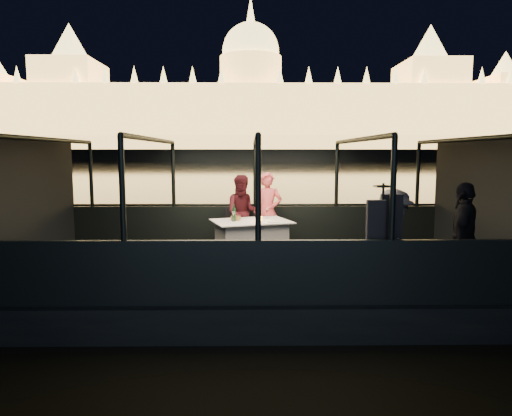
{
  "coord_description": "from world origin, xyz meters",
  "views": [
    {
      "loc": [
        -0.1,
        -8.03,
        2.56
      ],
      "look_at": [
        0.0,
        0.4,
        1.55
      ],
      "focal_mm": 32.0,
      "sensor_mm": 36.0,
      "label": 1
    }
  ],
  "objects_px": {
    "dining_table_central": "(251,240)",
    "passenger_dark": "(464,237)",
    "chair_port_right": "(262,230)",
    "person_man_maroon": "(243,216)",
    "chair_port_left": "(234,230)",
    "wine_bottle": "(234,213)",
    "passenger_stripe": "(393,236)",
    "person_woman_coral": "(268,216)",
    "coat_stand": "(382,237)"
  },
  "relations": [
    {
      "from": "dining_table_central",
      "to": "passenger_dark",
      "type": "relative_size",
      "value": 0.88
    },
    {
      "from": "chair_port_right",
      "to": "person_man_maroon",
      "type": "distance_m",
      "value": 0.5
    },
    {
      "from": "chair_port_left",
      "to": "wine_bottle",
      "type": "height_order",
      "value": "wine_bottle"
    },
    {
      "from": "dining_table_central",
      "to": "person_man_maroon",
      "type": "height_order",
      "value": "person_man_maroon"
    },
    {
      "from": "chair_port_left",
      "to": "passenger_stripe",
      "type": "relative_size",
      "value": 0.58
    },
    {
      "from": "dining_table_central",
      "to": "person_woman_coral",
      "type": "bearing_deg",
      "value": 66.23
    },
    {
      "from": "chair_port_left",
      "to": "person_woman_coral",
      "type": "relative_size",
      "value": 0.54
    },
    {
      "from": "dining_table_central",
      "to": "coat_stand",
      "type": "bearing_deg",
      "value": -53.28
    },
    {
      "from": "chair_port_left",
      "to": "coat_stand",
      "type": "relative_size",
      "value": 0.54
    },
    {
      "from": "chair_port_right",
      "to": "passenger_dark",
      "type": "height_order",
      "value": "passenger_dark"
    },
    {
      "from": "coat_stand",
      "to": "chair_port_right",
      "type": "bearing_deg",
      "value": 116.41
    },
    {
      "from": "chair_port_left",
      "to": "person_man_maroon",
      "type": "bearing_deg",
      "value": -10.97
    },
    {
      "from": "person_woman_coral",
      "to": "dining_table_central",
      "type": "bearing_deg",
      "value": -106.07
    },
    {
      "from": "coat_stand",
      "to": "chair_port_left",
      "type": "bearing_deg",
      "value": 124.13
    },
    {
      "from": "chair_port_left",
      "to": "coat_stand",
      "type": "height_order",
      "value": "coat_stand"
    },
    {
      "from": "chair_port_left",
      "to": "passenger_stripe",
      "type": "height_order",
      "value": "passenger_stripe"
    },
    {
      "from": "chair_port_left",
      "to": "passenger_dark",
      "type": "height_order",
      "value": "passenger_dark"
    },
    {
      "from": "passenger_stripe",
      "to": "wine_bottle",
      "type": "bearing_deg",
      "value": 37.39
    },
    {
      "from": "passenger_stripe",
      "to": "wine_bottle",
      "type": "xyz_separation_m",
      "value": [
        -2.42,
        2.12,
        0.06
      ]
    },
    {
      "from": "person_woman_coral",
      "to": "chair_port_left",
      "type": "bearing_deg",
      "value": -170.85
    },
    {
      "from": "person_woman_coral",
      "to": "wine_bottle",
      "type": "distance_m",
      "value": 1.08
    },
    {
      "from": "person_man_maroon",
      "to": "passenger_dark",
      "type": "bearing_deg",
      "value": -48.79
    },
    {
      "from": "passenger_dark",
      "to": "wine_bottle",
      "type": "xyz_separation_m",
      "value": [
        -3.44,
        2.17,
        0.06
      ]
    },
    {
      "from": "dining_table_central",
      "to": "coat_stand",
      "type": "xyz_separation_m",
      "value": [
        1.83,
        -2.46,
        0.51
      ]
    },
    {
      "from": "coat_stand",
      "to": "wine_bottle",
      "type": "height_order",
      "value": "coat_stand"
    },
    {
      "from": "chair_port_right",
      "to": "dining_table_central",
      "type": "bearing_deg",
      "value": -128.21
    },
    {
      "from": "coat_stand",
      "to": "person_woman_coral",
      "type": "bearing_deg",
      "value": 114.52
    },
    {
      "from": "person_man_maroon",
      "to": "passenger_stripe",
      "type": "xyz_separation_m",
      "value": [
        2.26,
        -2.97,
        0.1
      ]
    },
    {
      "from": "chair_port_right",
      "to": "coat_stand",
      "type": "xyz_separation_m",
      "value": [
        1.6,
        -3.22,
        0.45
      ]
    },
    {
      "from": "coat_stand",
      "to": "person_man_maroon",
      "type": "height_order",
      "value": "coat_stand"
    },
    {
      "from": "person_man_maroon",
      "to": "chair_port_right",
      "type": "bearing_deg",
      "value": -14.97
    },
    {
      "from": "person_woman_coral",
      "to": "passenger_dark",
      "type": "height_order",
      "value": "passenger_dark"
    },
    {
      "from": "chair_port_right",
      "to": "coat_stand",
      "type": "height_order",
      "value": "coat_stand"
    },
    {
      "from": "person_woman_coral",
      "to": "passenger_stripe",
      "type": "height_order",
      "value": "passenger_stripe"
    },
    {
      "from": "dining_table_central",
      "to": "passenger_dark",
      "type": "height_order",
      "value": "passenger_dark"
    },
    {
      "from": "chair_port_right",
      "to": "person_man_maroon",
      "type": "bearing_deg",
      "value": 150.05
    },
    {
      "from": "coat_stand",
      "to": "passenger_stripe",
      "type": "distance_m",
      "value": 0.41
    },
    {
      "from": "dining_table_central",
      "to": "chair_port_right",
      "type": "bearing_deg",
      "value": 72.89
    },
    {
      "from": "passenger_dark",
      "to": "wine_bottle",
      "type": "height_order",
      "value": "passenger_dark"
    },
    {
      "from": "coat_stand",
      "to": "person_woman_coral",
      "type": "xyz_separation_m",
      "value": [
        -1.48,
        3.25,
        -0.15
      ]
    },
    {
      "from": "chair_port_left",
      "to": "passenger_dark",
      "type": "xyz_separation_m",
      "value": [
        3.47,
        -2.97,
        0.4
      ]
    },
    {
      "from": "wine_bottle",
      "to": "chair_port_left",
      "type": "bearing_deg",
      "value": 92.03
    },
    {
      "from": "dining_table_central",
      "to": "person_woman_coral",
      "type": "height_order",
      "value": "person_woman_coral"
    },
    {
      "from": "coat_stand",
      "to": "passenger_stripe",
      "type": "bearing_deg",
      "value": 50.48
    },
    {
      "from": "person_man_maroon",
      "to": "dining_table_central",
      "type": "bearing_deg",
      "value": -84.68
    },
    {
      "from": "chair_port_right",
      "to": "chair_port_left",
      "type": "bearing_deg",
      "value": 157.49
    },
    {
      "from": "passenger_stripe",
      "to": "passenger_dark",
      "type": "relative_size",
      "value": 0.94
    },
    {
      "from": "passenger_dark",
      "to": "coat_stand",
      "type": "bearing_deg",
      "value": -44.95
    },
    {
      "from": "person_woman_coral",
      "to": "passenger_dark",
      "type": "xyz_separation_m",
      "value": [
        2.76,
        -2.99,
        0.1
      ]
    },
    {
      "from": "person_man_maroon",
      "to": "passenger_dark",
      "type": "xyz_separation_m",
      "value": [
        3.28,
        -3.02,
        0.1
      ]
    }
  ]
}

